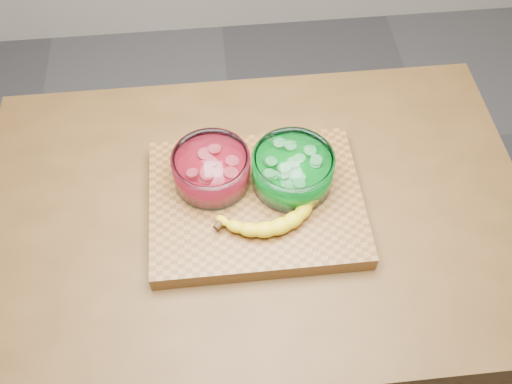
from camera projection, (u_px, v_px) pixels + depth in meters
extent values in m
plane|color=#505054|center=(256.00, 352.00, 1.97)|extent=(3.50, 3.50, 0.00)
cube|color=#513518|center=(256.00, 296.00, 1.61)|extent=(1.20, 0.80, 0.90)
cube|color=brown|center=(256.00, 203.00, 1.22)|extent=(0.45, 0.35, 0.04)
cylinder|color=white|center=(211.00, 169.00, 1.20)|extent=(0.16, 0.16, 0.08)
cylinder|color=red|center=(212.00, 172.00, 1.21)|extent=(0.14, 0.14, 0.04)
cylinder|color=#E94959|center=(211.00, 163.00, 1.19)|extent=(0.14, 0.14, 0.02)
cylinder|color=white|center=(293.00, 170.00, 1.20)|extent=(0.17, 0.17, 0.08)
cylinder|color=#05921E|center=(292.00, 174.00, 1.21)|extent=(0.15, 0.15, 0.05)
cylinder|color=#6AE374|center=(293.00, 164.00, 1.18)|extent=(0.14, 0.14, 0.02)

